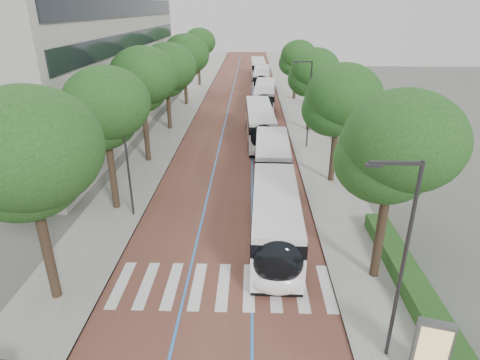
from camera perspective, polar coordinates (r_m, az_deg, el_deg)
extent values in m
plane|color=#51544C|center=(19.38, -3.20, -16.70)|extent=(160.00, 160.00, 0.00)
cube|color=brown|center=(56.18, 0.10, 10.61)|extent=(11.00, 140.00, 0.02)
cube|color=gray|center=(56.86, -7.61, 10.62)|extent=(4.00, 140.00, 0.12)
cube|color=gray|center=(56.47, 7.86, 10.52)|extent=(4.00, 140.00, 0.12)
cube|color=gray|center=(56.59, -5.67, 10.65)|extent=(0.20, 140.00, 0.14)
cube|color=gray|center=(56.30, 5.91, 10.57)|extent=(0.20, 140.00, 0.14)
cube|color=silver|center=(21.04, -16.53, -14.02)|extent=(0.55, 3.60, 0.01)
cube|color=silver|center=(20.70, -13.13, -14.29)|extent=(0.55, 3.60, 0.01)
cube|color=silver|center=(20.44, -9.63, -14.52)|extent=(0.55, 3.60, 0.01)
cube|color=silver|center=(20.24, -6.04, -14.70)|extent=(0.55, 3.60, 0.01)
cube|color=silver|center=(20.13, -2.38, -14.83)|extent=(0.55, 3.60, 0.01)
cube|color=silver|center=(20.09, 1.30, -14.90)|extent=(0.55, 3.60, 0.01)
cube|color=silver|center=(20.13, 4.98, -14.92)|extent=(0.55, 3.60, 0.01)
cube|color=silver|center=(20.24, 8.64, -14.87)|extent=(0.55, 3.60, 0.01)
cube|color=silver|center=(20.43, 12.24, -14.77)|extent=(0.55, 3.60, 0.01)
cube|color=blue|center=(56.24, -1.56, 10.63)|extent=(0.12, 126.00, 0.01)
cube|color=blue|center=(56.16, 1.76, 10.61)|extent=(0.12, 126.00, 0.01)
cube|color=#B0ACA3|center=(47.93, -25.20, 14.76)|extent=(18.00, 40.00, 14.00)
cube|color=black|center=(45.39, -13.87, 10.71)|extent=(0.12, 38.00, 1.60)
cube|color=black|center=(44.83, -14.27, 14.70)|extent=(0.12, 38.00, 1.60)
cube|color=black|center=(44.49, -14.70, 18.76)|extent=(0.12, 38.00, 1.60)
cube|color=black|center=(44.38, -15.12, 22.61)|extent=(0.12, 38.00, 1.60)
cube|color=#184116|center=(20.48, 24.01, -14.70)|extent=(1.20, 14.00, 0.80)
cylinder|color=#2F2F31|center=(15.39, 22.11, -11.48)|extent=(0.14, 0.14, 8.00)
cube|color=#2F2F31|center=(13.37, 21.40, 2.25)|extent=(1.70, 0.12, 0.12)
cube|color=#2F2F31|center=(13.18, 18.48, 2.00)|extent=(0.50, 0.20, 0.10)
cylinder|color=#2F2F31|center=(38.07, 9.82, 10.41)|extent=(0.14, 0.14, 8.00)
cube|color=#2F2F31|center=(37.30, 8.97, 16.30)|extent=(1.70, 0.12, 0.12)
cube|color=#2F2F31|center=(37.23, 7.85, 16.23)|extent=(0.50, 0.20, 0.10)
cylinder|color=#2F2F31|center=(25.40, -15.81, 3.30)|extent=(0.14, 0.14, 8.00)
cylinder|color=black|center=(19.98, -25.66, -9.40)|extent=(0.44, 0.44, 4.85)
ellipsoid|color=#194315|center=(18.16, -28.05, 2.46)|extent=(5.76, 5.76, 4.90)
cylinder|color=black|center=(27.34, -17.63, 0.50)|extent=(0.44, 0.44, 4.67)
ellipsoid|color=#194315|center=(26.07, -18.77, 9.12)|extent=(5.21, 5.21, 4.43)
cylinder|color=black|center=(35.42, -13.17, 6.30)|extent=(0.44, 0.44, 4.82)
ellipsoid|color=#194315|center=(34.43, -13.85, 13.28)|extent=(5.49, 5.49, 4.67)
cylinder|color=black|center=(44.89, -10.08, 9.80)|extent=(0.44, 0.44, 4.34)
ellipsoid|color=#194315|center=(44.15, -10.45, 14.78)|extent=(5.89, 5.89, 5.00)
cylinder|color=black|center=(56.43, -7.72, 12.71)|extent=(0.44, 0.44, 4.35)
ellipsoid|color=#194315|center=(55.85, -7.95, 16.70)|extent=(6.17, 6.17, 5.25)
cylinder|color=black|center=(71.06, -5.83, 15.10)|extent=(0.44, 0.44, 4.63)
ellipsoid|color=#194315|center=(70.58, -5.98, 18.48)|extent=(5.28, 5.28, 4.49)
cylinder|color=black|center=(20.55, 19.25, -7.56)|extent=(0.44, 0.44, 4.70)
ellipsoid|color=#194315|center=(18.82, 20.96, 3.71)|extent=(5.22, 5.22, 4.44)
cylinder|color=black|center=(31.18, 13.10, 3.49)|extent=(0.44, 0.44, 4.33)
ellipsoid|color=#194315|center=(30.11, 13.79, 10.54)|extent=(5.38, 5.38, 4.57)
cylinder|color=black|center=(44.43, 9.80, 9.62)|extent=(0.44, 0.44, 4.24)
ellipsoid|color=#194315|center=(43.70, 10.15, 14.53)|extent=(5.06, 5.06, 4.30)
cylinder|color=black|center=(60.01, 7.78, 13.16)|extent=(0.44, 0.44, 3.97)
ellipsoid|color=#194315|center=(59.49, 7.97, 16.58)|extent=(5.00, 5.00, 4.25)
cylinder|color=black|center=(26.94, 4.75, -0.07)|extent=(2.32, 0.96, 2.30)
cube|color=white|center=(22.58, 5.00, -6.47)|extent=(2.74, 9.42, 1.82)
cube|color=black|center=(22.03, 5.10, -3.89)|extent=(2.77, 9.23, 0.97)
cube|color=silver|center=(21.75, 5.16, -2.39)|extent=(2.68, 9.23, 0.31)
cube|color=black|center=(23.14, 4.91, -8.80)|extent=(2.68, 9.05, 0.35)
cube|color=white|center=(31.13, 4.55, 2.23)|extent=(2.70, 7.80, 1.82)
cube|color=black|center=(30.73, 4.61, 4.21)|extent=(2.73, 7.65, 0.97)
cube|color=silver|center=(30.53, 4.65, 5.35)|extent=(2.64, 7.65, 0.31)
cube|color=black|center=(31.54, 4.48, 0.39)|extent=(2.64, 7.49, 0.35)
ellipsoid|color=black|center=(18.35, 5.46, -11.51)|extent=(2.38, 1.16, 2.28)
ellipsoid|color=white|center=(18.99, 5.33, -14.42)|extent=(2.37, 1.06, 1.14)
cylinder|color=black|center=(21.04, 1.95, -11.30)|extent=(0.33, 1.01, 1.00)
cylinder|color=black|center=(21.14, 8.21, -11.38)|extent=(0.33, 1.01, 1.00)
cylinder|color=black|center=(32.95, 2.48, 2.09)|extent=(0.33, 1.01, 1.00)
cylinder|color=black|center=(33.01, 6.41, 2.00)|extent=(0.33, 1.01, 1.00)
cylinder|color=black|center=(25.63, 2.23, -4.46)|extent=(0.33, 1.01, 1.00)
cylinder|color=black|center=(25.71, 7.29, -4.56)|extent=(0.33, 1.01, 1.00)
cube|color=white|center=(41.11, 2.80, 7.57)|extent=(2.93, 12.08, 1.82)
cube|color=black|center=(40.82, 2.83, 9.11)|extent=(2.96, 11.84, 0.97)
cube|color=silver|center=(40.66, 2.85, 9.99)|extent=(2.87, 11.84, 0.31)
cube|color=black|center=(41.42, 2.77, 6.13)|extent=(2.86, 11.60, 0.35)
ellipsoid|color=black|center=(35.31, 3.33, 6.13)|extent=(2.39, 1.18, 2.28)
ellipsoid|color=white|center=(35.61, 3.29, 4.36)|extent=(2.38, 1.08, 1.14)
cylinder|color=black|center=(37.85, 1.35, 4.98)|extent=(0.34, 1.01, 1.00)
cylinder|color=black|center=(37.99, 4.78, 4.97)|extent=(0.34, 1.01, 1.00)
cylinder|color=black|center=(44.93, 1.07, 7.97)|extent=(0.34, 1.01, 1.00)
cylinder|color=black|center=(45.05, 3.98, 7.96)|extent=(0.34, 1.01, 1.00)
cube|color=white|center=(53.75, 3.52, 11.35)|extent=(3.13, 12.11, 1.82)
cube|color=black|center=(53.52, 3.55, 12.54)|extent=(3.16, 11.88, 0.97)
cube|color=silver|center=(53.40, 3.56, 13.22)|extent=(3.07, 11.87, 0.31)
cube|color=black|center=(53.98, 3.49, 10.22)|extent=(3.05, 11.63, 0.35)
ellipsoid|color=black|center=(47.87, 3.36, 10.76)|extent=(2.40, 1.22, 2.28)
ellipsoid|color=white|center=(48.09, 3.33, 9.42)|extent=(2.40, 1.12, 1.14)
cylinder|color=black|center=(50.44, 2.09, 9.68)|extent=(0.35, 1.01, 1.00)
cylinder|color=black|center=(50.40, 4.69, 9.61)|extent=(0.35, 1.01, 1.00)
cylinder|color=black|center=(57.65, 2.45, 11.43)|extent=(0.35, 1.01, 1.00)
cylinder|color=black|center=(57.61, 4.74, 11.36)|extent=(0.35, 1.01, 1.00)
cube|color=white|center=(67.29, 3.08, 13.81)|extent=(2.91, 12.08, 1.82)
cube|color=black|center=(67.11, 3.10, 14.77)|extent=(2.95, 11.84, 0.97)
cube|color=silver|center=(67.02, 3.11, 15.31)|extent=(2.86, 11.84, 0.31)
cube|color=black|center=(67.48, 3.06, 12.90)|extent=(2.85, 11.60, 0.35)
ellipsoid|color=black|center=(61.40, 3.02, 13.58)|extent=(2.39, 1.18, 2.28)
ellipsoid|color=white|center=(61.55, 2.99, 12.53)|extent=(2.38, 1.08, 1.14)
cylinder|color=black|center=(63.90, 1.98, 12.62)|extent=(0.33, 1.01, 1.00)
cylinder|color=black|center=(63.88, 4.06, 12.57)|extent=(0.33, 1.01, 1.00)
cylinder|color=black|center=(71.18, 2.17, 13.74)|extent=(0.33, 1.01, 1.00)
cylinder|color=black|center=(71.16, 4.05, 13.69)|extent=(0.33, 1.01, 1.00)
cube|color=white|center=(79.66, 2.58, 15.32)|extent=(2.68, 12.04, 1.82)
cube|color=black|center=(79.50, 2.60, 16.14)|extent=(2.72, 11.80, 0.97)
cube|color=silver|center=(79.42, 2.61, 16.59)|extent=(2.63, 11.80, 0.31)
cube|color=black|center=(79.82, 2.57, 14.55)|extent=(2.62, 11.56, 0.35)
ellipsoid|color=black|center=(73.76, 2.73, 15.25)|extent=(2.37, 1.14, 2.28)
ellipsoid|color=white|center=(73.88, 2.71, 14.37)|extent=(2.36, 1.04, 1.14)
cylinder|color=black|center=(76.18, 1.77, 14.38)|extent=(0.32, 1.00, 1.00)
cylinder|color=black|center=(76.26, 3.53, 14.36)|extent=(0.32, 1.00, 1.00)
cylinder|color=black|center=(83.50, 1.69, 15.18)|extent=(0.32, 1.00, 1.00)
cylinder|color=black|center=(83.56, 3.30, 15.16)|extent=(0.32, 1.00, 1.00)
cube|color=#59595B|center=(16.58, 25.64, -20.59)|extent=(1.26, 0.63, 2.15)
cube|color=tan|center=(16.45, 25.72, -21.01)|extent=(1.00, 0.28, 1.87)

